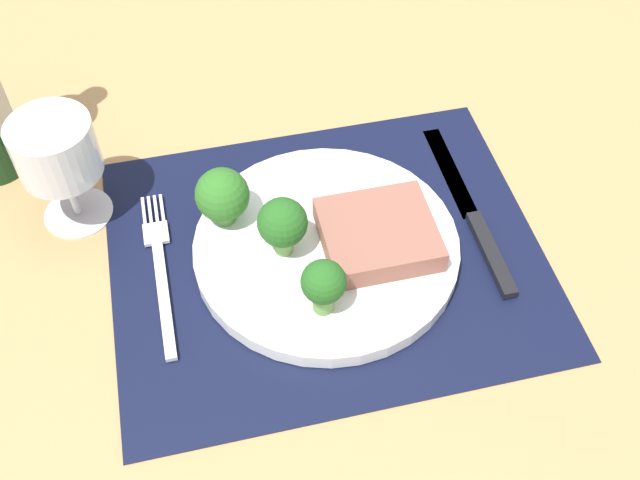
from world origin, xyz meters
TOP-DOWN VIEW (x-y plane):
  - ground_plane at (0.00, 0.00)cm, footprint 140.00×110.00cm
  - placemat at (0.00, 0.00)cm, footprint 40.55×33.54cm
  - plate at (0.00, 0.00)cm, footprint 24.98×24.98cm
  - steak at (4.65, -1.10)cm, footprint 10.34×9.43cm
  - broccoli_near_steak at (-1.93, -7.04)cm, footprint 3.91×3.91cm
  - broccoli_near_fork at (-8.73, 4.98)cm, footprint 5.11×5.11cm
  - broccoli_back_left at (-4.03, -0.11)cm, footprint 4.58×4.58cm
  - fork at (-15.55, 1.42)cm, footprint 2.40×19.20cm
  - knife at (15.08, 0.53)cm, footprint 1.80×23.00cm
  - wine_glass at (-22.82, 10.62)cm, footprint 7.71×7.71cm

SIDE VIEW (x-z plane):
  - ground_plane at x=0.00cm, z-range -3.00..0.00cm
  - placemat at x=0.00cm, z-range 0.00..0.30cm
  - fork at x=-15.55cm, z-range 0.30..0.80cm
  - knife at x=15.08cm, z-range 0.20..1.00cm
  - plate at x=0.00cm, z-range 0.30..1.90cm
  - steak at x=4.65cm, z-range 1.90..4.29cm
  - broccoli_near_fork at x=-8.73cm, z-range 2.23..8.18cm
  - broccoli_near_steak at x=-1.93cm, z-range 2.50..8.24cm
  - broccoli_back_left at x=-4.03cm, z-range 2.55..8.77cm
  - wine_glass at x=-22.82cm, z-range 2.35..14.11cm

